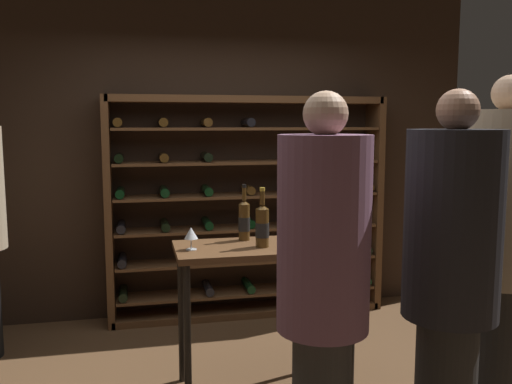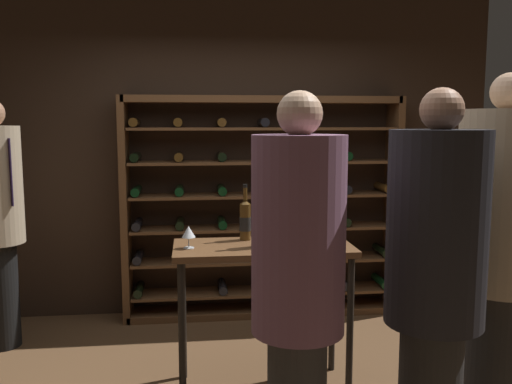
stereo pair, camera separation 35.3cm
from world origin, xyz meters
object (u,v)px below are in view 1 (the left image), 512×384
object	(u,v)px
wine_bottle_amber_reserve	(262,226)
wine_glass_stemmed_center	(299,221)
person_bystander_red_print	(451,270)
wine_bottle_gold_foil	(244,220)
person_bystander_dark_jacket	(502,239)
person_guest_blue_shirt	(323,280)
wine_glass_stemmed_left	(191,234)
tasting_table	(264,265)
wine_rack	(246,209)

from	to	relation	value
wine_bottle_amber_reserve	wine_glass_stemmed_center	distance (m)	0.37
person_bystander_red_print	wine_bottle_amber_reserve	distance (m)	1.22
wine_bottle_gold_foil	wine_glass_stemmed_center	distance (m)	0.38
person_bystander_dark_jacket	person_guest_blue_shirt	world-z (taller)	person_bystander_dark_jacket
wine_bottle_gold_foil	wine_glass_stemmed_left	distance (m)	0.43
wine_glass_stemmed_left	wine_glass_stemmed_center	size ratio (longest dim) A/B	0.87
tasting_table	wine_bottle_amber_reserve	bearing A→B (deg)	-116.77
wine_rack	person_bystander_dark_jacket	size ratio (longest dim) A/B	1.24
wine_rack	wine_bottle_gold_foil	size ratio (longest dim) A/B	6.64
tasting_table	person_bystander_red_print	world-z (taller)	person_bystander_red_print
person_bystander_dark_jacket	person_guest_blue_shirt	size ratio (longest dim) A/B	1.06
wine_bottle_gold_foil	wine_bottle_amber_reserve	bearing A→B (deg)	-72.27
person_bystander_dark_jacket	wine_glass_stemmed_left	xyz separation A→B (m)	(-1.63, 0.72, -0.04)
person_bystander_dark_jacket	wine_bottle_gold_foil	xyz separation A→B (m)	(-1.26, 0.92, -0.00)
tasting_table	person_bystander_dark_jacket	world-z (taller)	person_bystander_dark_jacket
wine_bottle_amber_reserve	wine_rack	bearing A→B (deg)	82.60
wine_glass_stemmed_left	wine_glass_stemmed_center	xyz separation A→B (m)	(0.75, 0.19, 0.02)
wine_rack	wine_bottle_amber_reserve	xyz separation A→B (m)	(-0.19, -1.46, 0.13)
person_bystander_red_print	wine_glass_stemmed_left	bearing A→B (deg)	-11.30
wine_bottle_amber_reserve	wine_glass_stemmed_center	xyz separation A→B (m)	(0.31, 0.21, -0.02)
wine_rack	wine_bottle_amber_reserve	distance (m)	1.48
wine_bottle_gold_foil	wine_glass_stemmed_center	xyz separation A→B (m)	(0.38, -0.02, -0.02)
wine_rack	wine_bottle_amber_reserve	world-z (taller)	wine_rack
wine_glass_stemmed_center	person_guest_blue_shirt	bearing A→B (deg)	-102.21
wine_glass_stemmed_center	person_bystander_dark_jacket	bearing A→B (deg)	-45.64
wine_glass_stemmed_left	wine_glass_stemmed_center	distance (m)	0.77
person_guest_blue_shirt	wine_glass_stemmed_center	world-z (taller)	person_guest_blue_shirt
person_bystander_dark_jacket	wine_rack	bearing A→B (deg)	-86.96
person_bystander_red_print	wine_bottle_gold_foil	xyz separation A→B (m)	(-0.75, 1.24, 0.05)
tasting_table	wine_glass_stemmed_left	distance (m)	0.52
tasting_table	person_bystander_red_print	bearing A→B (deg)	-58.55
wine_bottle_amber_reserve	wine_glass_stemmed_left	bearing A→B (deg)	177.60
person_bystander_dark_jacket	person_bystander_red_print	world-z (taller)	person_bystander_dark_jacket
wine_glass_stemmed_center	wine_bottle_gold_foil	bearing A→B (deg)	177.48
wine_glass_stemmed_left	wine_glass_stemmed_center	world-z (taller)	wine_glass_stemmed_center
person_guest_blue_shirt	wine_bottle_gold_foil	distance (m)	1.24
person_bystander_red_print	wine_bottle_amber_reserve	bearing A→B (deg)	-24.89
wine_rack	person_bystander_red_print	distance (m)	2.52
wine_rack	wine_bottle_gold_foil	distance (m)	1.27
tasting_table	wine_bottle_gold_foil	size ratio (longest dim) A/B	3.05
person_bystander_red_print	person_guest_blue_shirt	distance (m)	0.64
person_guest_blue_shirt	wine_bottle_amber_reserve	bearing A→B (deg)	-112.80
tasting_table	person_guest_blue_shirt	world-z (taller)	person_guest_blue_shirt
wine_rack	wine_bottle_gold_foil	bearing A→B (deg)	-101.89
person_bystander_red_print	wine_bottle_amber_reserve	size ratio (longest dim) A/B	5.03
wine_rack	wine_glass_stemmed_left	size ratio (longest dim) A/B	17.64
wine_bottle_amber_reserve	wine_glass_stemmed_center	world-z (taller)	wine_bottle_amber_reserve
wine_glass_stemmed_left	person_bystander_dark_jacket	bearing A→B (deg)	-23.66
person_guest_blue_shirt	wine_glass_stemmed_center	bearing A→B (deg)	-127.43
person_bystander_dark_jacket	person_guest_blue_shirt	xyz separation A→B (m)	(-1.15, -0.32, -0.06)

